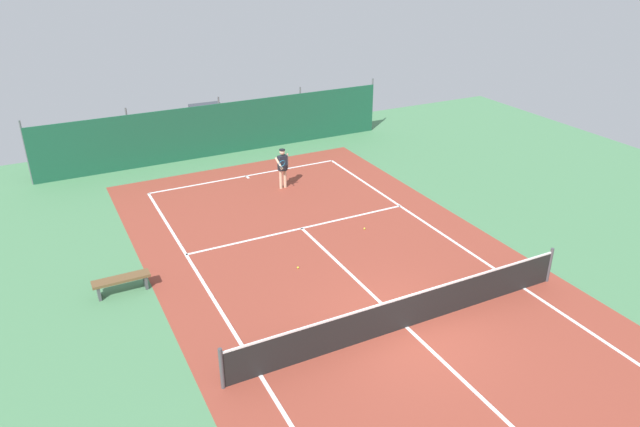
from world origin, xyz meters
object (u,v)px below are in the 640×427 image
tennis_player (283,166)px  parked_car (210,124)px  tennis_ball_midcourt (298,268)px  tennis_ball_near_player (365,229)px  courtside_bench (121,281)px  tennis_net (408,311)px

tennis_player → parked_car: (-0.76, 7.22, -0.12)m
tennis_ball_midcourt → parked_car: bearing=84.0°
tennis_player → tennis_ball_midcourt: (-2.15, -6.02, -0.93)m
tennis_player → tennis_ball_near_player: (1.03, -4.67, -0.93)m
tennis_player → courtside_bench: tennis_player is taller
tennis_ball_near_player → tennis_ball_midcourt: same height
tennis_ball_near_player → courtside_bench: courtside_bench is taller
tennis_net → parked_car: 17.24m
parked_car → courtside_bench: 13.77m
tennis_player → tennis_ball_near_player: size_ratio=24.85×
tennis_player → tennis_ball_near_player: 4.87m
tennis_ball_midcourt → tennis_ball_near_player: bearing=22.9°
parked_car → tennis_player: bearing=98.0°
tennis_net → tennis_ball_near_player: tennis_net is taller
tennis_ball_near_player → parked_car: parked_car is taller
parked_car → courtside_bench: parked_car is taller
tennis_ball_near_player → courtside_bench: size_ratio=0.04×
tennis_player → tennis_ball_midcourt: 6.46m
tennis_player → parked_car: 7.26m
tennis_net → tennis_player: 10.07m
tennis_net → tennis_player: (0.89, 10.02, 0.45)m
tennis_ball_midcourt → tennis_player: bearing=70.3°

